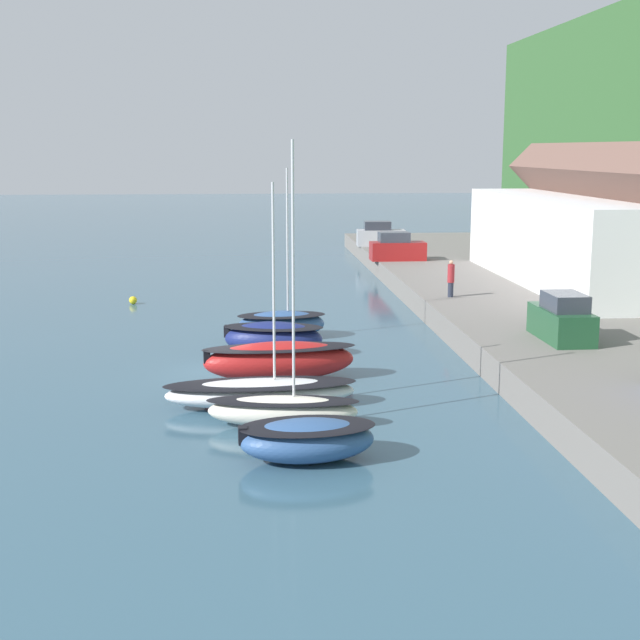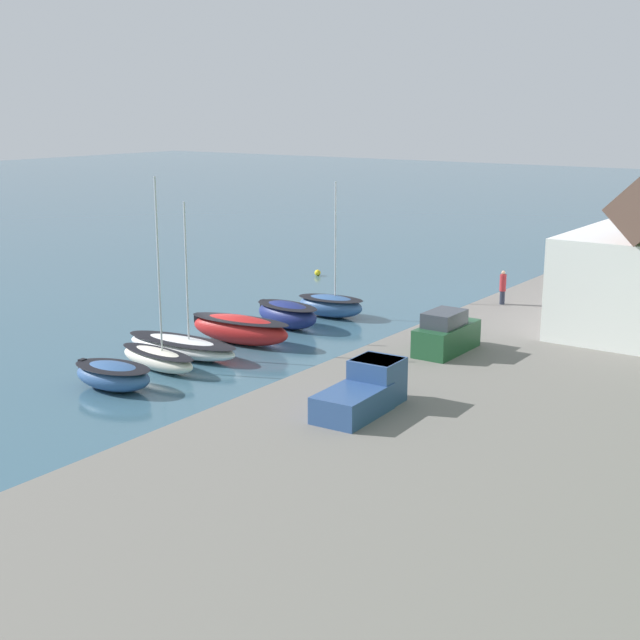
# 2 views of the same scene
# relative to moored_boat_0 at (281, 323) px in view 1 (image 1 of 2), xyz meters

# --- Properties ---
(ground_plane) EXTENTS (320.00, 320.00, 0.00)m
(ground_plane) POSITION_rel_moored_boat_0_xyz_m (7.14, -3.04, -0.79)
(ground_plane) COLOR #385B70
(harbor_clubhouse) EXTENTS (24.33, 9.05, 8.84)m
(harbor_clubhouse) POSITION_rel_moored_boat_0_xyz_m (-9.18, 19.86, 3.72)
(harbor_clubhouse) COLOR white
(harbor_clubhouse) RESTS_ON quay_promenade
(moored_boat_0) EXTENTS (2.73, 4.80, 8.78)m
(moored_boat_0) POSITION_rel_moored_boat_0_xyz_m (0.00, 0.00, 0.00)
(moored_boat_0) COLOR #33568E
(moored_boat_0) RESTS_ON ground_plane
(moored_boat_1) EXTENTS (3.12, 5.11, 1.65)m
(moored_boat_1) POSITION_rel_moored_boat_0_xyz_m (3.95, -0.56, 0.08)
(moored_boat_1) COLOR navy
(moored_boat_1) RESTS_ON ground_plane
(moored_boat_2) EXTENTS (2.70, 6.74, 1.68)m
(moored_boat_2) POSITION_rel_moored_boat_0_xyz_m (8.59, -0.46, 0.10)
(moored_boat_2) COLOR red
(moored_boat_2) RESTS_ON ground_plane
(moored_boat_3) EXTENTS (2.60, 7.51, 8.53)m
(moored_boat_3) POSITION_rel_moored_boat_0_xyz_m (12.51, -1.34, -0.19)
(moored_boat_3) COLOR white
(moored_boat_3) RESTS_ON ground_plane
(moored_boat_4) EXTENTS (2.28, 5.61, 10.05)m
(moored_boat_4) POSITION_rel_moored_boat_0_xyz_m (15.07, -0.59, -0.15)
(moored_boat_4) COLOR white
(moored_boat_4) RESTS_ON ground_plane
(moored_boat_5) EXTENTS (2.68, 4.51, 1.35)m
(moored_boat_5) POSITION_rel_moored_boat_0_xyz_m (18.68, 0.01, -0.07)
(moored_boat_5) COLOR #33568E
(moored_boat_5) RESTS_ON ground_plane
(parked_car_0) EXTENTS (2.02, 4.29, 2.16)m
(parked_car_0) POSITION_rel_moored_boat_0_xyz_m (-32.36, 10.10, 1.44)
(parked_car_0) COLOR #B7B7BC
(parked_car_0) RESTS_ON quay_promenade
(parked_car_1) EXTENTS (1.85, 4.22, 2.16)m
(parked_car_1) POSITION_rel_moored_boat_0_xyz_m (-21.91, 9.82, 1.44)
(parked_car_1) COLOR maroon
(parked_car_1) RESTS_ON quay_promenade
(parked_car_2) EXTENTS (4.21, 1.82, 2.16)m
(parked_car_2) POSITION_rel_moored_boat_0_xyz_m (7.52, 12.24, 1.44)
(parked_car_2) COLOR #1E4C2D
(parked_car_2) RESTS_ON quay_promenade
(person_on_quay) EXTENTS (0.40, 0.40, 2.14)m
(person_on_quay) POSITION_rel_moored_boat_0_xyz_m (-4.48, 9.98, 1.62)
(person_on_quay) COLOR #232838
(person_on_quay) RESTS_ON quay_promenade
(dog_on_quay) EXTENTS (0.67, 0.84, 0.68)m
(dog_on_quay) POSITION_rel_moored_boat_0_xyz_m (-27.53, 12.26, 0.98)
(dog_on_quay) COLOR brown
(dog_on_quay) RESTS_ON quay_promenade
(mooring_buoy_0) EXTENTS (0.50, 0.50, 0.50)m
(mooring_buoy_0) POSITION_rel_moored_boat_0_xyz_m (-11.22, -9.00, -0.54)
(mooring_buoy_0) COLOR yellow
(mooring_buoy_0) RESTS_ON ground_plane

